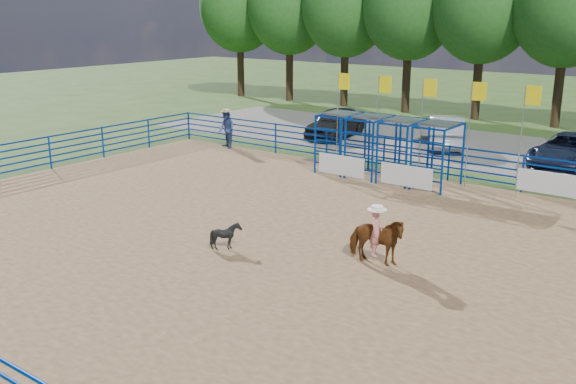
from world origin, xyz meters
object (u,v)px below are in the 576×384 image
object	(u,v)px
calf	(226,236)
car_c	(569,150)
car_a	(336,122)
car_b	(446,132)
spectator_cowboy	(226,129)
horse_and_rider	(376,236)

from	to	relation	value
calf	car_c	size ratio (longest dim) A/B	0.15
car_a	car_b	bearing A→B (deg)	3.41
car_b	car_c	bearing A→B (deg)	148.84
car_a	spectator_cowboy	bearing A→B (deg)	-122.29
horse_and_rider	car_b	size ratio (longest dim) A/B	0.48
calf	car_b	xyz separation A→B (m)	(-0.86, 17.82, 0.38)
calf	car_c	world-z (taller)	car_c
horse_and_rider	car_c	world-z (taller)	horse_and_rider
car_a	car_b	size ratio (longest dim) A/B	0.99
car_a	car_c	distance (m)	12.24
car_c	spectator_cowboy	bearing A→B (deg)	-154.08
horse_and_rider	car_c	bearing A→B (deg)	85.31
horse_and_rider	spectator_cowboy	distance (m)	16.63
spectator_cowboy	car_a	xyz separation A→B (m)	(2.84, 5.90, -0.17)
calf	spectator_cowboy	bearing A→B (deg)	41.94
horse_and_rider	car_a	distance (m)	18.72
spectator_cowboy	car_a	distance (m)	6.55
horse_and_rider	car_a	bearing A→B (deg)	125.88
car_b	car_a	bearing A→B (deg)	-13.69
calf	car_b	size ratio (longest dim) A/B	0.17
calf	car_a	distance (m)	18.11
car_a	car_c	world-z (taller)	car_a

